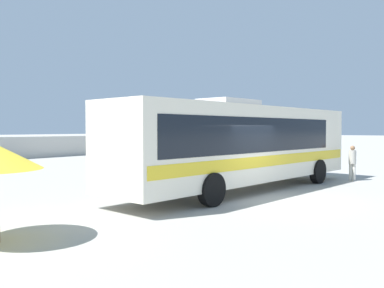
% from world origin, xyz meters
% --- Properties ---
extents(ground_plane, '(300.00, 300.00, 0.00)m').
position_xyz_m(ground_plane, '(0.00, 10.00, 0.00)').
color(ground_plane, '#A3A099').
extents(coach_bus_cream_yellow, '(12.63, 3.57, 3.45)m').
position_xyz_m(coach_bus_cream_yellow, '(1.19, 1.73, 1.85)').
color(coach_bus_cream_yellow, silver).
rests_on(coach_bus_cream_yellow, ground_plane).
extents(attendant_by_bus_door, '(0.34, 0.34, 1.61)m').
position_xyz_m(attendant_by_bus_door, '(6.94, -0.73, 0.91)').
color(attendant_by_bus_door, silver).
rests_on(attendant_by_bus_door, ground_plane).
extents(vendor_umbrella_near_gate_green, '(1.95, 1.95, 2.15)m').
position_xyz_m(vendor_umbrella_near_gate_green, '(12.70, 5.70, 1.82)').
color(vendor_umbrella_near_gate_green, gray).
rests_on(vendor_umbrella_near_gate_green, ground_plane).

